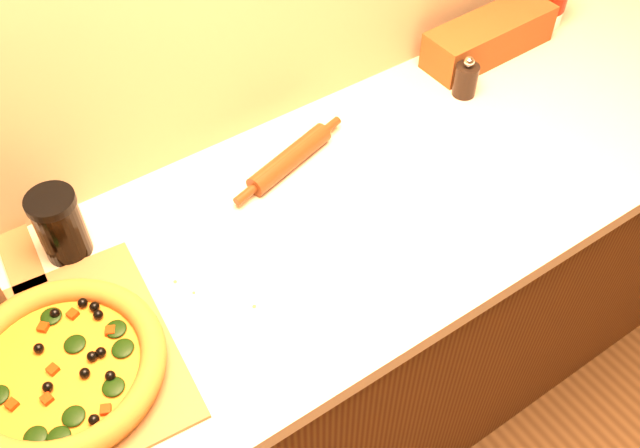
{
  "coord_description": "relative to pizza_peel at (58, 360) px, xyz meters",
  "views": [
    {
      "loc": [
        -0.47,
        0.63,
        2.0
      ],
      "look_at": [
        0.04,
        1.38,
        0.96
      ],
      "focal_mm": 40.0,
      "sensor_mm": 36.0,
      "label": 1
    }
  ],
  "objects": [
    {
      "name": "pizza",
      "position": [
        -0.0,
        -0.04,
        0.03
      ],
      "size": [
        0.36,
        0.36,
        0.05
      ],
      "color": "#B37F2C",
      "rests_on": "pizza_peel"
    },
    {
      "name": "pepper_grinder",
      "position": [
        1.08,
        0.16,
        0.04
      ],
      "size": [
        0.06,
        0.06,
        0.11
      ],
      "color": "black",
      "rests_on": "countertop"
    },
    {
      "name": "dark_jar",
      "position": [
        0.11,
        0.23,
        0.07
      ],
      "size": [
        0.09,
        0.09,
        0.15
      ],
      "color": "black",
      "rests_on": "countertop"
    },
    {
      "name": "cabinet",
      "position": [
        0.49,
        0.01,
        -0.47
      ],
      "size": [
        2.8,
        0.65,
        0.86
      ],
      "primitive_type": "cube",
      "color": "#421F0E",
      "rests_on": "ground"
    },
    {
      "name": "rolling_pin",
      "position": [
        0.6,
        0.18,
        0.02
      ],
      "size": [
        0.33,
        0.11,
        0.05
      ],
      "rotation": [
        0.0,
        0.0,
        0.28
      ],
      "color": "#57290F",
      "rests_on": "countertop"
    },
    {
      "name": "countertop",
      "position": [
        0.49,
        0.01,
        -0.02
      ],
      "size": [
        2.84,
        0.68,
        0.04
      ],
      "primitive_type": "cube",
      "color": "beige",
      "rests_on": "cabinet"
    },
    {
      "name": "cutting_board",
      "position": [
        -0.1,
        -0.01,
        0.0
      ],
      "size": [
        0.29,
        0.38,
        0.03
      ],
      "rotation": [
        0.0,
        0.0,
        -0.09
      ],
      "color": "#053207",
      "rests_on": "countertop"
    },
    {
      "name": "bottle_cap",
      "position": [
        0.09,
        -0.17,
        -0.0
      ],
      "size": [
        0.03,
        0.03,
        0.01
      ],
      "primitive_type": "cylinder",
      "rotation": [
        0.0,
        0.0,
        0.02
      ],
      "color": "black",
      "rests_on": "countertop"
    },
    {
      "name": "pizza_peel",
      "position": [
        0.0,
        0.0,
        0.0
      ],
      "size": [
        0.42,
        0.59,
        0.01
      ],
      "rotation": [
        0.0,
        0.0,
        -0.08
      ],
      "color": "brown",
      "rests_on": "countertop"
    },
    {
      "name": "bread_bag",
      "position": [
        1.24,
        0.25,
        0.05
      ],
      "size": [
        0.36,
        0.13,
        0.1
      ],
      "primitive_type": "cube",
      "rotation": [
        0.0,
        0.0,
        0.03
      ],
      "color": "brown",
      "rests_on": "countertop"
    }
  ]
}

